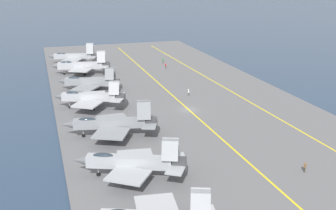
{
  "coord_description": "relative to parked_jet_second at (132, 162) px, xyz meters",
  "views": [
    {
      "loc": [
        -81.54,
        30.13,
        29.37
      ],
      "look_at": [
        -3.0,
        5.6,
        2.9
      ],
      "focal_mm": 45.0,
      "sensor_mm": 36.0,
      "label": 1
    }
  ],
  "objects": [
    {
      "name": "parked_jet_fourth",
      "position": [
        34.03,
        1.46,
        0.17
      ],
      "size": [
        13.0,
        15.88,
        6.21
      ],
      "color": "#A8AAAF",
      "rests_on": "carrier_deck"
    },
    {
      "name": "crew_red_vest",
      "position": [
        66.66,
        -25.57,
        -1.54
      ],
      "size": [
        0.42,
        0.33,
        1.72
      ],
      "color": "#4C473D",
      "rests_on": "carrier_deck"
    },
    {
      "name": "crew_green_vest",
      "position": [
        74.46,
        -27.08,
        -1.51
      ],
      "size": [
        0.44,
        0.46,
        1.76
      ],
      "color": "#4C473D",
      "rests_on": "carrier_deck"
    },
    {
      "name": "ground_plane",
      "position": [
        27.07,
        -18.65,
        -2.88
      ],
      "size": [
        2000.0,
        2000.0,
        0.0
      ],
      "primitive_type": "plane",
      "color": "navy"
    },
    {
      "name": "crew_brown_vest",
      "position": [
        -6.1,
        -25.12,
        -1.56
      ],
      "size": [
        0.39,
        0.45,
        1.68
      ],
      "color": "#383328",
      "rests_on": "carrier_deck"
    },
    {
      "name": "parked_jet_fifth",
      "position": [
        48.67,
        -0.14,
        -0.22
      ],
      "size": [
        14.01,
        15.85,
        5.94
      ],
      "color": "gray",
      "rests_on": "carrier_deck"
    },
    {
      "name": "parked_jet_sixth",
      "position": [
        66.67,
        -0.1,
        0.2
      ],
      "size": [
        12.11,
        17.21,
        6.79
      ],
      "color": "#A8AAAF",
      "rests_on": "carrier_deck"
    },
    {
      "name": "deck_stripe_centerline",
      "position": [
        27.07,
        -18.65,
        -2.48
      ],
      "size": [
        160.8,
        0.36,
        0.01
      ],
      "primitive_type": "cube",
      "color": "yellow",
      "rests_on": "carrier_deck"
    },
    {
      "name": "crew_white_vest",
      "position": [
        36.9,
        -22.21,
        -1.55
      ],
      "size": [
        0.4,
        0.3,
        1.71
      ],
      "color": "#4C473D",
      "rests_on": "carrier_deck"
    },
    {
      "name": "deck_stripe_foul_line",
      "position": [
        27.07,
        -34.03,
        -2.48
      ],
      "size": [
        160.77,
        4.19,
        0.01
      ],
      "primitive_type": "cube",
      "rotation": [
        0.0,
        0.0,
        0.02
      ],
      "color": "yellow",
      "rests_on": "carrier_deck"
    },
    {
      "name": "carrier_deck",
      "position": [
        27.07,
        -18.65,
        -2.68
      ],
      "size": [
        178.67,
        55.93,
        0.4
      ],
      "primitive_type": "cube",
      "color": "slate",
      "rests_on": "ground"
    },
    {
      "name": "parked_jet_second",
      "position": [
        0.0,
        0.0,
        0.0
      ],
      "size": [
        12.03,
        16.72,
        6.19
      ],
      "color": "#9EA3A8",
      "rests_on": "carrier_deck"
    },
    {
      "name": "parked_jet_third",
      "position": [
        16.76,
        -0.12,
        0.04
      ],
      "size": [
        13.6,
        17.36,
        6.57
      ],
      "color": "gray",
      "rests_on": "carrier_deck"
    },
    {
      "name": "parked_jet_seventh",
      "position": [
        82.4,
        0.53,
        -0.01
      ],
      "size": [
        13.41,
        15.96,
        6.58
      ],
      "color": "#9EA3A8",
      "rests_on": "carrier_deck"
    }
  ]
}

